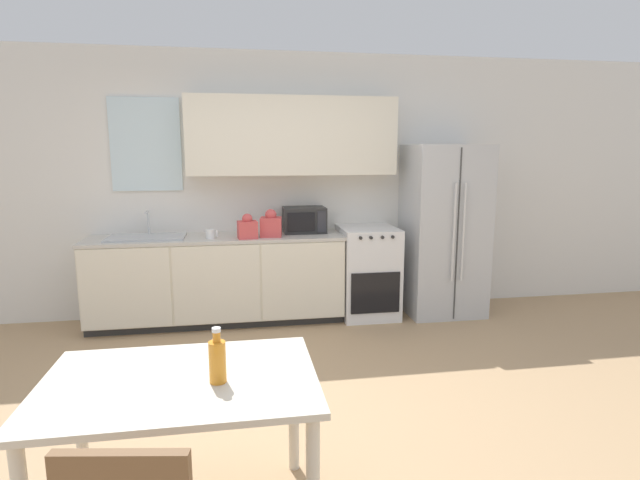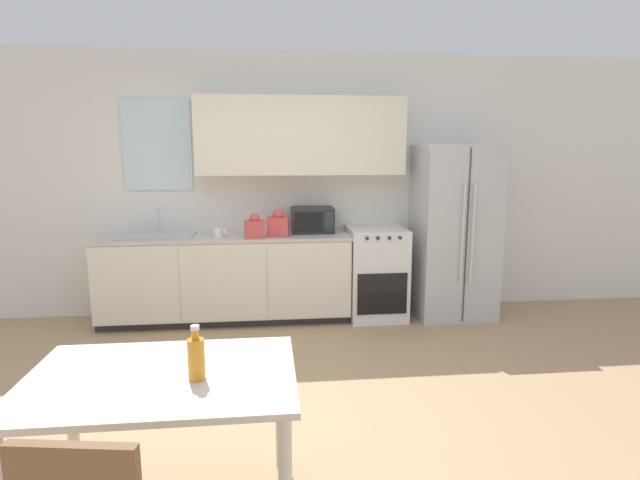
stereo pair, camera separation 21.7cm
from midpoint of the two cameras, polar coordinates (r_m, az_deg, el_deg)
ground_plane at (r=3.54m, az=-3.28°, el=-18.69°), size 12.00×12.00×0.00m
wall_back at (r=5.24m, az=-4.03°, el=7.38°), size 12.00×0.38×2.70m
kitchen_counter at (r=5.11m, az=-9.48°, el=-4.29°), size 2.49×0.61×0.88m
oven_range at (r=5.22m, az=7.55°, el=-3.70°), size 0.57×0.65×0.93m
refrigerator at (r=5.37m, az=16.16°, el=0.93°), size 0.78×0.72×1.77m
kitchen_sink at (r=5.11m, az=-17.04°, el=0.55°), size 0.72×0.41×0.25m
microwave at (r=5.13m, az=0.33°, el=2.33°), size 0.43×0.33×0.26m
coffee_mug at (r=4.90m, az=-10.25°, el=0.79°), size 0.11×0.08×0.09m
grocery_bag_0 at (r=4.84m, az=-6.22°, el=1.45°), size 0.20×0.17×0.24m
grocery_bag_1 at (r=4.91m, az=-3.54°, el=1.78°), size 0.23×0.20×0.27m
dining_table at (r=2.42m, az=-15.04°, el=-16.79°), size 1.19×0.80×0.72m
drink_bottle at (r=2.25m, az=-11.23°, el=-13.05°), size 0.07×0.07×0.24m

